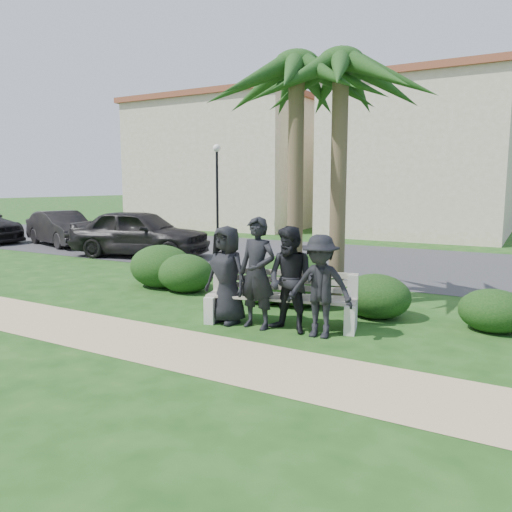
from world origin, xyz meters
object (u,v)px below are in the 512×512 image
at_px(palm_left, 297,68).
at_px(palm_right, 341,65).
at_px(park_bench, 281,302).
at_px(man_c, 291,280).
at_px(car_a, 140,233).
at_px(car_b, 62,228).
at_px(man_a, 227,275).
at_px(man_b, 257,273).
at_px(street_lamp, 217,174).
at_px(man_d, 320,286).

relative_size(palm_left, palm_right, 1.00).
relative_size(park_bench, man_c, 1.55).
bearing_deg(park_bench, car_a, 133.48).
bearing_deg(car_b, man_a, -100.62).
distance_m(palm_left, car_a, 9.07).
distance_m(park_bench, man_c, 0.65).
height_order(man_b, car_a, man_b).
bearing_deg(car_b, street_lamp, -13.64).
bearing_deg(man_b, car_b, 157.17).
height_order(palm_right, car_b, palm_right).
xyz_separation_m(park_bench, palm_left, (-0.55, 1.69, 4.32)).
height_order(man_d, palm_right, palm_right).
height_order(palm_left, car_b, palm_left).
distance_m(man_b, palm_left, 4.30).
bearing_deg(car_a, car_b, 67.31).
xyz_separation_m(man_c, car_a, (-8.30, 5.41, -0.08)).
bearing_deg(park_bench, palm_right, 67.75).
bearing_deg(man_a, man_b, 7.57).
xyz_separation_m(palm_left, car_a, (-7.43, 3.42, -3.92)).
bearing_deg(man_c, car_a, 154.39).
bearing_deg(street_lamp, palm_left, -49.13).
xyz_separation_m(man_c, car_b, (-13.26, 6.25, -0.20)).
relative_size(palm_left, car_a, 1.20).
height_order(street_lamp, man_c, street_lamp).
height_order(man_a, man_b, man_b).
xyz_separation_m(palm_right, car_a, (-8.26, 3.18, -3.92)).
relative_size(man_d, palm_left, 0.29).
bearing_deg(palm_left, man_a, -100.23).
relative_size(man_d, car_b, 0.40).
distance_m(man_c, man_d, 0.52).
relative_size(park_bench, man_d, 1.66).
relative_size(street_lamp, park_bench, 1.55).
height_order(street_lamp, man_a, street_lamp).
bearing_deg(man_d, palm_right, 99.07).
relative_size(man_c, palm_left, 0.31).
distance_m(man_b, car_b, 14.13).
relative_size(park_bench, car_b, 0.66).
bearing_deg(man_b, man_a, -177.45).
distance_m(man_b, man_c, 0.62).
distance_m(man_a, car_b, 13.57).
bearing_deg(man_a, man_c, 10.44).
bearing_deg(car_b, man_c, -98.25).
bearing_deg(man_c, palm_left, 121.20).
relative_size(street_lamp, car_a, 0.90).
xyz_separation_m(man_c, palm_right, (-0.04, 2.22, 3.84)).
distance_m(park_bench, man_a, 1.07).
height_order(park_bench, man_d, man_d).
relative_size(man_b, man_c, 1.08).
bearing_deg(street_lamp, palm_right, -45.90).
distance_m(park_bench, palm_right, 4.74).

